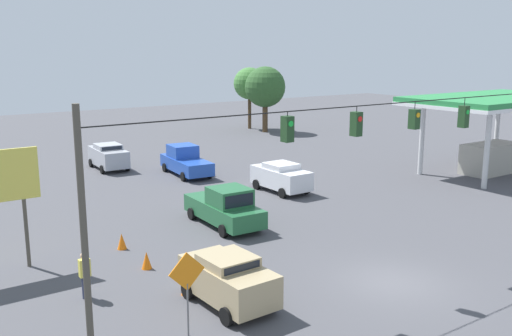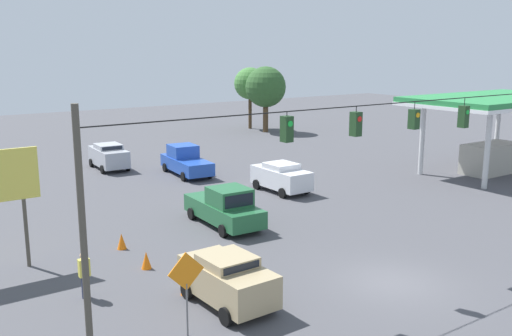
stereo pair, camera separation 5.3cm
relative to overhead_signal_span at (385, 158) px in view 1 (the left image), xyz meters
name	(u,v)px [view 1 (the left image)]	position (x,y,z in m)	size (l,w,h in m)	color
ground_plane	(393,282)	(0.02, 0.76, -4.89)	(140.00, 140.00, 0.00)	#47474C
overhead_signal_span	(385,158)	(0.00, 0.00, 0.00)	(23.90, 0.38, 7.64)	#4C473D
sedan_silver_withflow_deep	(108,156)	(1.44, -26.58, -3.88)	(2.29, 4.56, 1.93)	#A8AAB2
pickup_truck_green_withflow_mid	(225,207)	(1.60, -9.33, -3.92)	(2.40, 5.46, 2.12)	#236038
sedan_white_oncoming_far	(281,177)	(-5.17, -13.45, -3.92)	(2.14, 4.30, 1.86)	silver
sedan_tan_parked_shoulder	(228,279)	(6.43, -1.28, -3.92)	(2.20, 4.04, 1.86)	tan
pickup_truck_blue_oncoming_deep	(185,161)	(-2.50, -21.49, -3.92)	(2.57, 5.65, 2.12)	#234CB2
traffic_cone_nearest	(187,285)	(7.26, -2.89, -4.52)	(0.43, 0.43, 0.75)	orange
traffic_cone_second	(147,260)	(7.44, -6.13, -4.52)	(0.43, 0.43, 0.75)	orange
traffic_cone_third	(122,241)	(7.38, -9.00, -4.52)	(0.43, 0.43, 0.75)	orange
gas_station	(494,117)	(-21.35, -9.11, -0.75)	(13.41, 7.65, 5.69)	#288442
work_zone_sign	(187,278)	(8.71, -0.05, -2.91)	(1.27, 0.06, 2.84)	slate
pedestrian	(85,275)	(10.47, -4.74, -3.99)	(0.40, 0.28, 1.79)	#2D334C
tree_horizon_left	(265,87)	(-19.91, -35.82, 0.02)	(4.43, 4.43, 7.17)	#4C3823
tree_horizon_right	(250,84)	(-20.06, -39.09, 0.23)	(3.62, 3.62, 6.97)	#4C3823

